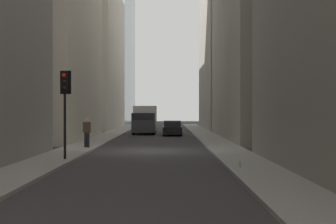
{
  "coord_description": "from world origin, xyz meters",
  "views": [
    {
      "loc": [
        -25.49,
        -1.02,
        2.43
      ],
      "look_at": [
        18.36,
        -0.99,
        2.23
      ],
      "focal_mm": 45.78,
      "sensor_mm": 36.0,
      "label": 1
    }
  ],
  "objects_px": {
    "delivery_truck": "(145,119)",
    "traffic_light_foreground": "(65,94)",
    "pedestrian": "(87,131)",
    "discarded_bottle": "(240,165)",
    "sedan_black": "(172,128)"
  },
  "relations": [
    {
      "from": "delivery_truck",
      "to": "traffic_light_foreground",
      "type": "xyz_separation_m",
      "value": [
        -24.12,
        2.41,
        1.72
      ]
    },
    {
      "from": "delivery_truck",
      "to": "sedan_black",
      "type": "xyz_separation_m",
      "value": [
        -3.2,
        -2.8,
        -0.8
      ]
    },
    {
      "from": "delivery_truck",
      "to": "pedestrian",
      "type": "xyz_separation_m",
      "value": [
        -17.79,
        2.59,
        -0.33
      ]
    },
    {
      "from": "discarded_bottle",
      "to": "sedan_black",
      "type": "bearing_deg",
      "value": 5.93
    },
    {
      "from": "discarded_bottle",
      "to": "delivery_truck",
      "type": "bearing_deg",
      "value": 11.04
    },
    {
      "from": "traffic_light_foreground",
      "to": "sedan_black",
      "type": "bearing_deg",
      "value": -13.99
    },
    {
      "from": "delivery_truck",
      "to": "traffic_light_foreground",
      "type": "height_order",
      "value": "traffic_light_foreground"
    },
    {
      "from": "traffic_light_foreground",
      "to": "pedestrian",
      "type": "bearing_deg",
      "value": 1.63
    },
    {
      "from": "pedestrian",
      "to": "discarded_bottle",
      "type": "distance_m",
      "value": 12.17
    },
    {
      "from": "delivery_truck",
      "to": "sedan_black",
      "type": "height_order",
      "value": "delivery_truck"
    },
    {
      "from": "delivery_truck",
      "to": "sedan_black",
      "type": "bearing_deg",
      "value": -138.84
    },
    {
      "from": "traffic_light_foreground",
      "to": "discarded_bottle",
      "type": "relative_size",
      "value": 15.34
    },
    {
      "from": "sedan_black",
      "to": "discarded_bottle",
      "type": "bearing_deg",
      "value": -174.07
    },
    {
      "from": "discarded_bottle",
      "to": "pedestrian",
      "type": "bearing_deg",
      "value": 40.41
    },
    {
      "from": "traffic_light_foreground",
      "to": "discarded_bottle",
      "type": "height_order",
      "value": "traffic_light_foreground"
    }
  ]
}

